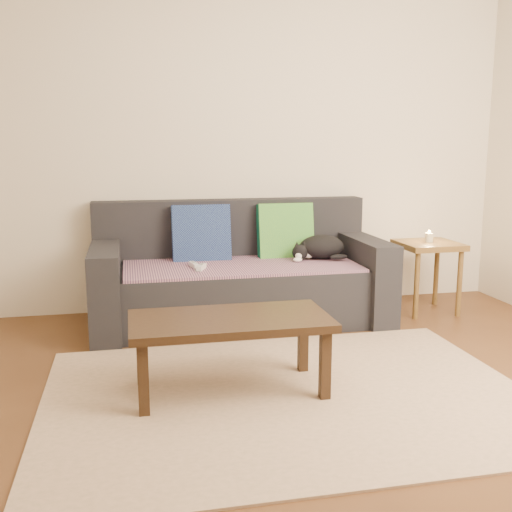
# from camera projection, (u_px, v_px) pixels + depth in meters

# --- Properties ---
(ground) EXTENTS (4.50, 4.50, 0.00)m
(ground) POSITION_uv_depth(u_px,v_px,m) (297.00, 409.00, 2.96)
(ground) COLOR brown
(ground) RESTS_ON ground
(back_wall) EXTENTS (4.50, 0.04, 2.60)m
(back_wall) POSITION_uv_depth(u_px,v_px,m) (228.00, 143.00, 4.64)
(back_wall) COLOR beige
(back_wall) RESTS_ON ground
(sofa) EXTENTS (2.10, 0.94, 0.87)m
(sofa) POSITION_uv_depth(u_px,v_px,m) (239.00, 279.00, 4.41)
(sofa) COLOR #232328
(sofa) RESTS_ON ground
(throw_blanket) EXTENTS (1.66, 0.74, 0.02)m
(throw_blanket) POSITION_uv_depth(u_px,v_px,m) (241.00, 266.00, 4.30)
(throw_blanket) COLOR #3A2749
(throw_blanket) RESTS_ON sofa
(cushion_navy) EXTENTS (0.43, 0.17, 0.44)m
(cushion_navy) POSITION_uv_depth(u_px,v_px,m) (201.00, 234.00, 4.46)
(cushion_navy) COLOR navy
(cushion_navy) RESTS_ON throw_blanket
(cushion_green) EXTENTS (0.43, 0.18, 0.44)m
(cushion_green) POSITION_uv_depth(u_px,v_px,m) (285.00, 231.00, 4.59)
(cushion_green) COLOR #0D593F
(cushion_green) RESTS_ON throw_blanket
(cat) EXTENTS (0.46, 0.37, 0.18)m
(cat) POSITION_uv_depth(u_px,v_px,m) (320.00, 247.00, 4.49)
(cat) COLOR black
(cat) RESTS_ON throw_blanket
(wii_remote_a) EXTENTS (0.06, 0.15, 0.03)m
(wii_remote_a) POSITION_uv_depth(u_px,v_px,m) (194.00, 265.00, 4.20)
(wii_remote_a) COLOR white
(wii_remote_a) RESTS_ON throw_blanket
(wii_remote_b) EXTENTS (0.09, 0.15, 0.03)m
(wii_remote_b) POSITION_uv_depth(u_px,v_px,m) (201.00, 267.00, 4.12)
(wii_remote_b) COLOR white
(wii_remote_b) RESTS_ON throw_blanket
(side_table) EXTENTS (0.44, 0.44, 0.55)m
(side_table) POSITION_uv_depth(u_px,v_px,m) (428.00, 254.00, 4.61)
(side_table) COLOR brown
(side_table) RESTS_ON ground
(candle) EXTENTS (0.06, 0.06, 0.09)m
(candle) POSITION_uv_depth(u_px,v_px,m) (429.00, 237.00, 4.59)
(candle) COLOR beige
(candle) RESTS_ON side_table
(rug) EXTENTS (2.50, 1.80, 0.01)m
(rug) POSITION_uv_depth(u_px,v_px,m) (289.00, 396.00, 3.10)
(rug) COLOR tan
(rug) RESTS_ON ground
(coffee_table) EXTENTS (1.03, 0.52, 0.41)m
(coffee_table) POSITION_uv_depth(u_px,v_px,m) (230.00, 327.00, 3.09)
(coffee_table) COLOR #2E2112
(coffee_table) RESTS_ON rug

